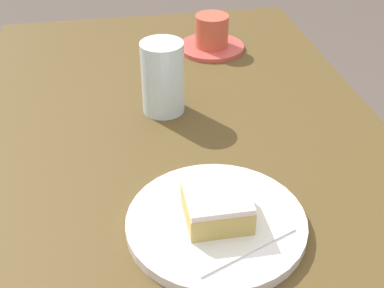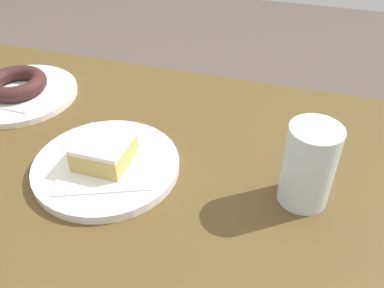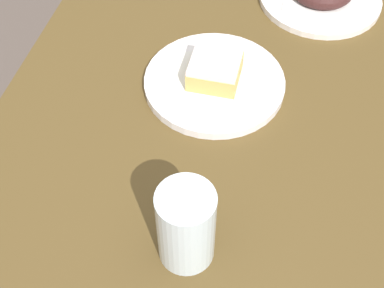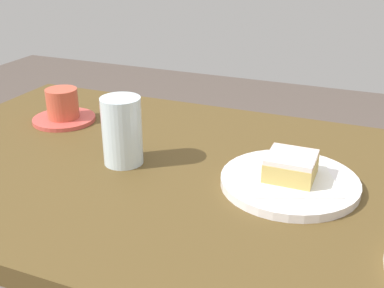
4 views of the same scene
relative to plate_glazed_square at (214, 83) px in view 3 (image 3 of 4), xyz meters
name	(u,v)px [view 3 (image 3 of 4)]	position (x,y,z in m)	size (l,w,h in m)	color
table	(201,180)	(-0.14, -0.01, -0.09)	(1.26, 0.70, 0.71)	brown
plate_glazed_square	(214,83)	(0.00, 0.00, 0.00)	(0.24, 0.24, 0.01)	white
napkin_glazed_square	(215,79)	(0.00, 0.00, 0.01)	(0.14, 0.14, 0.00)	white
donut_glazed_square	(215,69)	(0.00, 0.00, 0.03)	(0.08, 0.08, 0.04)	tan
water_glass	(186,226)	(-0.31, -0.03, 0.06)	(0.07, 0.07, 0.13)	silver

